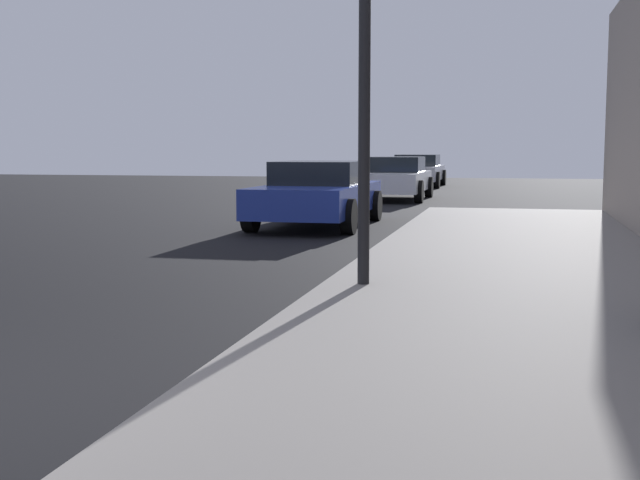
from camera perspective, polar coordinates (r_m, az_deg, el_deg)
The scene contains 4 objects.
street_lamp at distance 8.57m, azimuth 3.08°, elevation 15.72°, with size 0.36×0.36×4.03m.
car_blue at distance 16.46m, azimuth -0.14°, elevation 3.21°, with size 2.04×4.52×1.27m.
car_white at distance 25.04m, azimuth 5.15°, elevation 4.24°, with size 1.96×4.42×1.27m.
car_silver at distance 33.64m, azimuth 6.63°, elevation 4.74°, with size 2.05×4.55×1.27m.
Camera 1 is at (3.89, -3.62, 1.53)m, focal length 47.00 mm.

